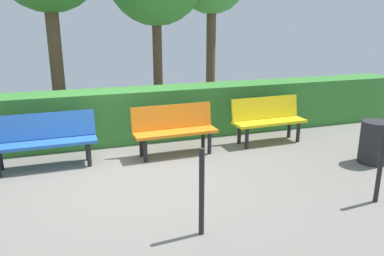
# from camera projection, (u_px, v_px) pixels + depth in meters

# --- Properties ---
(ground_plane) EXTENTS (16.00, 16.00, 0.00)m
(ground_plane) POSITION_uv_depth(u_px,v_px,m) (131.00, 175.00, 5.76)
(ground_plane) COLOR gray
(bench_yellow) EXTENTS (1.44, 0.50, 0.86)m
(bench_yellow) POSITION_uv_depth(u_px,v_px,m) (268.00, 118.00, 7.20)
(bench_yellow) COLOR yellow
(bench_yellow) RESTS_ON ground_plane
(bench_orange) EXTENTS (1.47, 0.50, 0.86)m
(bench_orange) POSITION_uv_depth(u_px,v_px,m) (174.00, 128.00, 6.55)
(bench_orange) COLOR orange
(bench_orange) RESTS_ON ground_plane
(bench_blue) EXTENTS (1.64, 0.49, 0.86)m
(bench_blue) POSITION_uv_depth(u_px,v_px,m) (43.00, 138.00, 5.96)
(bench_blue) COLOR blue
(bench_blue) RESTS_ON ground_plane
(hedge_row) EXTENTS (11.05, 0.72, 1.00)m
(hedge_row) POSITION_uv_depth(u_px,v_px,m) (160.00, 113.00, 7.49)
(hedge_row) COLOR #387F33
(hedge_row) RESTS_ON ground_plane
(railing_post_near) EXTENTS (0.06, 0.06, 1.00)m
(railing_post_near) POSITION_uv_depth(u_px,v_px,m) (380.00, 166.00, 4.77)
(railing_post_near) COLOR black
(railing_post_near) RESTS_ON ground_plane
(railing_post_mid) EXTENTS (0.06, 0.06, 1.00)m
(railing_post_mid) POSITION_uv_depth(u_px,v_px,m) (202.00, 193.00, 4.03)
(railing_post_mid) COLOR black
(railing_post_mid) RESTS_ON ground_plane
(trash_bin) EXTENTS (0.46, 0.46, 0.70)m
(trash_bin) POSITION_uv_depth(u_px,v_px,m) (374.00, 142.00, 6.16)
(trash_bin) COLOR #262628
(trash_bin) RESTS_ON ground_plane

